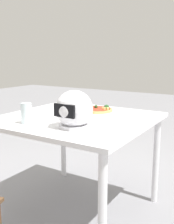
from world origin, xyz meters
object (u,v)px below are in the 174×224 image
dining_table (77,128)px  drinking_glass (26,113)px  motorcycle_helmet (74,110)px  pizza (97,109)px

dining_table → drinking_glass: drinking_glass is taller
drinking_glass → motorcycle_helmet: bearing=-165.0°
motorcycle_helmet → dining_table: bearing=-58.9°
dining_table → motorcycle_helmet: (-0.15, 0.25, 0.19)m
drinking_glass → dining_table: bearing=-116.7°
motorcycle_helmet → drinking_glass: size_ratio=1.70×
pizza → drinking_glass: drinking_glass is taller
pizza → motorcycle_helmet: bearing=103.1°
dining_table → drinking_glass: bearing=63.3°
dining_table → pizza: size_ratio=4.17×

